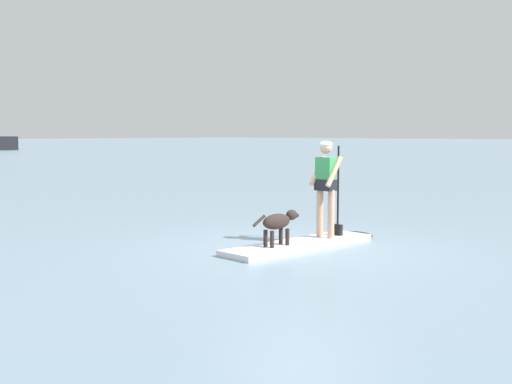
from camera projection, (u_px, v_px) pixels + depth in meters
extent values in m
plane|color=gray|center=(299.00, 248.00, 10.89)|extent=(400.00, 400.00, 0.00)
cube|color=silver|center=(299.00, 245.00, 10.89)|extent=(3.15, 1.01, 0.10)
ellipsoid|color=black|center=(355.00, 235.00, 11.95)|extent=(0.62, 0.77, 0.10)
cylinder|color=tan|center=(320.00, 213.00, 11.41)|extent=(0.12, 0.12, 0.86)
cylinder|color=tan|center=(331.00, 214.00, 11.22)|extent=(0.12, 0.12, 0.86)
cube|color=black|center=(326.00, 185.00, 11.27)|extent=(0.25, 0.38, 0.20)
cube|color=#338C4C|center=(326.00, 173.00, 11.25)|extent=(0.23, 0.36, 0.57)
sphere|color=tan|center=(326.00, 148.00, 11.21)|extent=(0.22, 0.22, 0.22)
ellipsoid|color=white|center=(326.00, 144.00, 11.20)|extent=(0.23, 0.23, 0.11)
cylinder|color=tan|center=(318.00, 171.00, 11.38)|extent=(0.42, 0.12, 0.54)
cylinder|color=tan|center=(334.00, 172.00, 11.11)|extent=(0.42, 0.12, 0.54)
cylinder|color=black|center=(338.00, 191.00, 11.52)|extent=(0.04, 0.04, 1.64)
cube|color=black|center=(338.00, 230.00, 11.59)|extent=(0.09, 0.19, 0.20)
ellipsoid|color=#2D231E|center=(277.00, 222.00, 10.46)|extent=(0.62, 0.27, 0.26)
ellipsoid|color=#2D231E|center=(292.00, 215.00, 10.70)|extent=(0.23, 0.18, 0.18)
ellipsoid|color=black|center=(296.00, 215.00, 10.78)|extent=(0.13, 0.09, 0.08)
cylinder|color=#2D231E|center=(259.00, 221.00, 10.18)|extent=(0.27, 0.07, 0.18)
cylinder|color=#2D231E|center=(281.00, 236.00, 10.66)|extent=(0.07, 0.07, 0.28)
cylinder|color=#2D231E|center=(287.00, 237.00, 10.55)|extent=(0.07, 0.07, 0.28)
cylinder|color=#2D231E|center=(266.00, 238.00, 10.41)|extent=(0.07, 0.07, 0.28)
cylinder|color=#2D231E|center=(272.00, 239.00, 10.30)|extent=(0.07, 0.07, 0.28)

